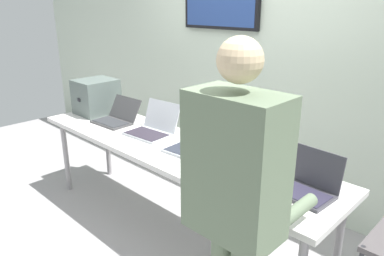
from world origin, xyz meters
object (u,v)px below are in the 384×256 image
Objects in this scene: workbench at (170,151)px; laptop_station_3 at (244,163)px; coffee_mug at (216,178)px; laptop_station_4 at (309,184)px; laptop_station_1 at (153,127)px; laptop_station_0 at (117,117)px; equipment_box at (96,97)px; laptop_station_2 at (191,144)px; person at (236,190)px.

laptop_station_3 reaches higher than workbench.
coffee_mug is (-0.00, -0.29, -0.01)m from laptop_station_3.
laptop_station_4 is (1.17, 0.05, 0.11)m from workbench.
workbench is 8.56× the size of laptop_station_4.
laptop_station_0 is at bearing -175.84° from laptop_station_1.
equipment_box is at bearing 175.82° from workbench.
laptop_station_2 is 3.93× the size of coffee_mug.
equipment_box reaches higher than coffee_mug.
coffee_mug is at bearing -147.15° from laptop_station_4.
person reaches higher than coffee_mug.
laptop_station_1 reaches higher than laptop_station_0.
laptop_station_4 reaches higher than coffee_mug.
equipment_box is at bearing 169.96° from coffee_mug.
equipment_box is 1.41m from laptop_station_2.
laptop_station_1 reaches higher than laptop_station_2.
laptop_station_3 is at bearing 123.02° from person.
laptop_station_1 is 1.47m from laptop_station_4.
laptop_station_4 is at bearing 0.12° from laptop_station_0.
laptop_station_1 is 0.23× the size of person.
person is at bearing -28.64° from workbench.
equipment_box is 1.15× the size of laptop_station_2.
laptop_station_1 is 1.21× the size of laptop_station_3.
equipment_box is 4.51× the size of coffee_mug.
workbench is at bearing -15.36° from laptop_station_1.
laptop_station_3 reaches higher than laptop_station_0.
person is (0.43, -0.66, 0.21)m from laptop_station_3.
equipment_box is at bearing 177.98° from laptop_station_2.
laptop_station_1 is 4.63× the size of coffee_mug.
laptop_station_3 is (1.50, -0.01, 0.00)m from laptop_station_0.
coffee_mug reaches higher than workbench.
laptop_station_4 is at bearing 87.05° from person.
laptop_station_0 is at bearing -5.90° from equipment_box.
laptop_station_4 reaches higher than laptop_station_3.
laptop_station_1 is at bearing -0.36° from equipment_box.
workbench is at bearing 160.56° from coffee_mug.
workbench is 0.72m from laptop_station_3.
laptop_station_2 is at bearing -0.45° from laptop_station_0.
laptop_station_1 is 1.01m from laptop_station_3.
person is (2.34, -0.71, 0.10)m from equipment_box.
laptop_station_3 is (0.50, 0.00, -0.00)m from laptop_station_2.
laptop_station_0 is at bearing -179.88° from laptop_station_4.
laptop_station_1 is (0.90, -0.01, -0.11)m from equipment_box.
laptop_station_2 reaches higher than laptop_station_0.
equipment_box is at bearing 163.12° from person.
laptop_station_0 is 0.96× the size of laptop_station_1.
laptop_station_1 is 1.06m from coffee_mug.
person is (0.93, -0.66, 0.21)m from laptop_station_2.
laptop_station_3 is at bearing -1.44° from equipment_box.
person is at bearing -19.05° from laptop_station_0.
laptop_station_2 is 1.16m from person.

